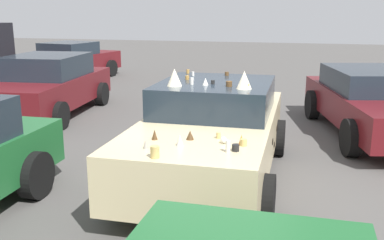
{
  "coord_description": "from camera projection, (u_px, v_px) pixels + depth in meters",
  "views": [
    {
      "loc": [
        -6.36,
        -1.43,
        2.53
      ],
      "look_at": [
        0.0,
        0.3,
        0.9
      ],
      "focal_mm": 41.76,
      "sensor_mm": 36.0,
      "label": 1
    }
  ],
  "objects": [
    {
      "name": "ground_plane",
      "position": [
        211.0,
        177.0,
        6.93
      ],
      "size": [
        60.0,
        60.0,
        0.0
      ],
      "primitive_type": "plane",
      "color": "#514F4C"
    },
    {
      "name": "parked_sedan_behind_right",
      "position": [
        47.0,
        85.0,
        10.96
      ],
      "size": [
        4.39,
        2.39,
        1.47
      ],
      "rotation": [
        0.0,
        0.0,
        3.25
      ],
      "color": "#5B1419",
      "rests_on": "ground"
    },
    {
      "name": "art_car_decorated",
      "position": [
        212.0,
        131.0,
        6.81
      ],
      "size": [
        4.51,
        2.19,
        1.71
      ],
      "rotation": [
        0.0,
        0.0,
        3.17
      ],
      "color": "beige",
      "rests_on": "ground"
    },
    {
      "name": "parked_sedan_near_left",
      "position": [
        373.0,
        101.0,
        9.18
      ],
      "size": [
        4.87,
        2.81,
        1.35
      ],
      "rotation": [
        0.0,
        0.0,
        3.38
      ],
      "color": "#5B1419",
      "rests_on": "ground"
    },
    {
      "name": "parked_sedan_row_back_center",
      "position": [
        71.0,
        61.0,
        16.52
      ],
      "size": [
        4.32,
        2.38,
        1.39
      ],
      "rotation": [
        0.0,
        0.0,
        -0.14
      ],
      "color": "#5B1419",
      "rests_on": "ground"
    }
  ]
}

